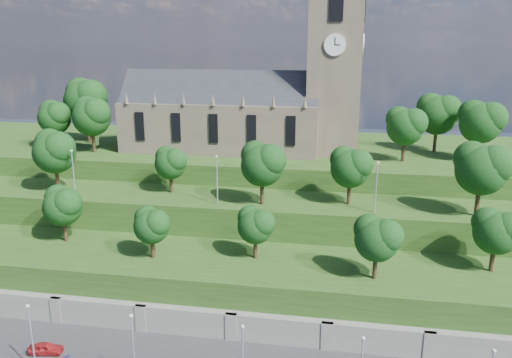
# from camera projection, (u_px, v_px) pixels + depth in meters

# --- Properties ---
(retaining_wall) EXTENTS (160.00, 2.10, 5.00)m
(retaining_wall) POSITION_uv_depth(u_px,v_px,m) (188.00, 327.00, 54.23)
(retaining_wall) COLOR slate
(retaining_wall) RESTS_ON ground
(embankment_lower) EXTENTS (160.00, 12.00, 8.00)m
(embankment_lower) POSITION_uv_depth(u_px,v_px,m) (203.00, 288.00, 59.55)
(embankment_lower) COLOR #234316
(embankment_lower) RESTS_ON ground
(embankment_upper) EXTENTS (160.00, 10.00, 12.00)m
(embankment_upper) POSITION_uv_depth(u_px,v_px,m) (224.00, 238.00, 69.46)
(embankment_upper) COLOR #234316
(embankment_upper) RESTS_ON ground
(hilltop) EXTENTS (160.00, 32.00, 15.00)m
(hilltop) POSITION_uv_depth(u_px,v_px,m) (251.00, 186.00, 89.01)
(hilltop) COLOR #234316
(hilltop) RESTS_ON ground
(church) EXTENTS (38.60, 12.35, 27.60)m
(church) POSITION_uv_depth(u_px,v_px,m) (251.00, 105.00, 81.06)
(church) COLOR brown
(church) RESTS_ON hilltop
(trees_lower) EXTENTS (65.65, 8.76, 7.21)m
(trees_lower) POSITION_uv_depth(u_px,v_px,m) (219.00, 221.00, 57.02)
(trees_lower) COLOR black
(trees_lower) RESTS_ON embankment_lower
(trees_upper) EXTENTS (62.43, 8.21, 9.05)m
(trees_upper) POSITION_uv_depth(u_px,v_px,m) (266.00, 160.00, 64.29)
(trees_upper) COLOR black
(trees_upper) RESTS_ON embankment_upper
(trees_hilltop) EXTENTS (74.08, 16.19, 11.33)m
(trees_hilltop) POSITION_uv_depth(u_px,v_px,m) (234.00, 111.00, 81.01)
(trees_hilltop) COLOR black
(trees_hilltop) RESTS_ON hilltop
(lamp_posts_promenade) EXTENTS (60.36, 0.36, 7.38)m
(lamp_posts_promenade) POSITION_uv_depth(u_px,v_px,m) (133.00, 345.00, 44.55)
(lamp_posts_promenade) COLOR #B2B2B7
(lamp_posts_promenade) RESTS_ON promenade
(lamp_posts_upper) EXTENTS (40.36, 0.36, 6.53)m
(lamp_posts_upper) POSITION_uv_depth(u_px,v_px,m) (217.00, 176.00, 63.99)
(lamp_posts_upper) COLOR #B2B2B7
(lamp_posts_upper) RESTS_ON embankment_upper
(car_left) EXTENTS (3.59, 1.89, 1.16)m
(car_left) POSITION_uv_depth(u_px,v_px,m) (46.00, 348.00, 50.29)
(car_left) COLOR #A51B1E
(car_left) RESTS_ON promenade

